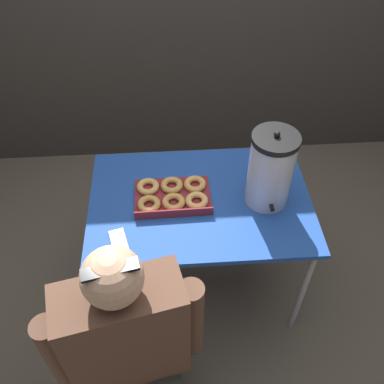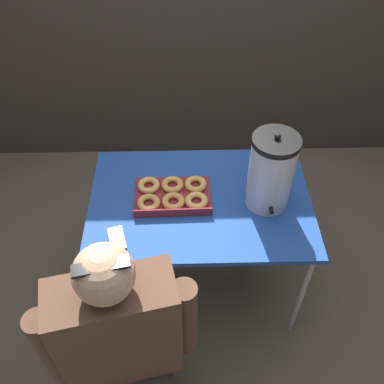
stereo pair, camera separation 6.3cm
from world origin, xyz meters
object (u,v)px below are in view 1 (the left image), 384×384
at_px(coffee_urn, 271,170).
at_px(donut_box, 173,195).
at_px(cell_phone, 119,241).
at_px(person_seated, 130,349).

bearing_deg(coffee_urn, donut_box, 175.98).
relative_size(donut_box, cell_phone, 2.56).
xyz_separation_m(donut_box, coffee_urn, (0.47, -0.03, 0.18)).
xyz_separation_m(donut_box, person_seated, (-0.21, -0.69, -0.20)).
bearing_deg(person_seated, coffee_urn, -148.09).
bearing_deg(coffee_urn, cell_phone, -162.85).
bearing_deg(cell_phone, person_seated, -98.95).
distance_m(donut_box, person_seated, 0.75).
xyz_separation_m(donut_box, cell_phone, (-0.26, -0.26, -0.02)).
relative_size(cell_phone, person_seated, 0.12).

